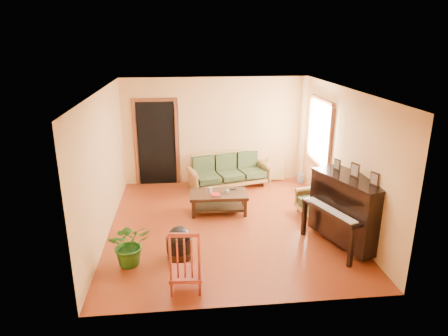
{
  "coord_description": "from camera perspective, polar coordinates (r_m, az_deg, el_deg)",
  "views": [
    {
      "loc": [
        -0.81,
        -7.03,
        3.5
      ],
      "look_at": [
        -0.04,
        0.2,
        1.1
      ],
      "focal_mm": 32.0,
      "sensor_mm": 36.0,
      "label": 1
    }
  ],
  "objects": [
    {
      "name": "leaning_frame",
      "position": [
        10.22,
        7.43,
        -0.12
      ],
      "size": [
        0.46,
        0.11,
        0.61
      ],
      "primitive_type": "cube",
      "rotation": [
        0.0,
        0.0,
        -0.02
      ],
      "color": "gold",
      "rests_on": "floor"
    },
    {
      "name": "window",
      "position": [
        9.08,
        13.58,
        5.04
      ],
      "size": [
        0.12,
        1.36,
        1.46
      ],
      "primitive_type": "cube",
      "color": "white",
      "rests_on": "right_wall"
    },
    {
      "name": "glass_jar",
      "position": [
        8.27,
        0.52,
        -3.34
      ],
      "size": [
        0.1,
        0.1,
        0.05
      ],
      "primitive_type": "cylinder",
      "rotation": [
        0.0,
        0.0,
        0.32
      ],
      "color": "silver",
      "rests_on": "coffee_table"
    },
    {
      "name": "potted_plant",
      "position": [
        6.63,
        -13.3,
        -10.48
      ],
      "size": [
        0.76,
        0.69,
        0.74
      ],
      "primitive_type": "imported",
      "rotation": [
        0.0,
        0.0,
        0.19
      ],
      "color": "#25611B",
      "rests_on": "floor"
    },
    {
      "name": "red_chair",
      "position": [
        5.86,
        -5.48,
        -12.68
      ],
      "size": [
        0.5,
        0.54,
        0.99
      ],
      "primitive_type": "cube",
      "rotation": [
        0.0,
        0.0,
        -0.07
      ],
      "color": "maroon",
      "rests_on": "floor"
    },
    {
      "name": "footstool",
      "position": [
        6.75,
        -6.38,
        -11.04
      ],
      "size": [
        0.45,
        0.45,
        0.41
      ],
      "primitive_type": "cylinder",
      "rotation": [
        0.0,
        0.0,
        0.04
      ],
      "color": "black",
      "rests_on": "floor"
    },
    {
      "name": "candle",
      "position": [
        8.22,
        -1.92,
        -3.21
      ],
      "size": [
        0.09,
        0.09,
        0.13
      ],
      "primitive_type": "cylinder",
      "rotation": [
        0.0,
        0.0,
        0.2
      ],
      "color": "silver",
      "rests_on": "coffee_table"
    },
    {
      "name": "ceramic_crock",
      "position": [
        10.24,
        10.84,
        -1.41
      ],
      "size": [
        0.22,
        0.22,
        0.22
      ],
      "primitive_type": "cylinder",
      "rotation": [
        0.0,
        0.0,
        -0.28
      ],
      "color": "#3653A4",
      "rests_on": "floor"
    },
    {
      "name": "remote",
      "position": [
        8.43,
        1.08,
        -3.05
      ],
      "size": [
        0.17,
        0.07,
        0.02
      ],
      "primitive_type": "cube",
      "rotation": [
        0.0,
        0.0,
        0.14
      ],
      "color": "black",
      "rests_on": "coffee_table"
    },
    {
      "name": "armchair",
      "position": [
        8.33,
        13.02,
        -4.29
      ],
      "size": [
        0.84,
        0.87,
        0.75
      ],
      "primitive_type": "cube",
      "rotation": [
        0.0,
        0.0,
        0.19
      ],
      "color": "olive",
      "rests_on": "floor"
    },
    {
      "name": "coffee_table",
      "position": [
        8.33,
        -0.77,
        -4.97
      ],
      "size": [
        1.2,
        0.69,
        0.43
      ],
      "primitive_type": "cube",
      "rotation": [
        0.0,
        0.0,
        -0.04
      ],
      "color": "black",
      "rests_on": "floor"
    },
    {
      "name": "book",
      "position": [
        8.14,
        -1.82,
        -3.83
      ],
      "size": [
        0.18,
        0.24,
        0.02
      ],
      "primitive_type": "imported",
      "rotation": [
        0.0,
        0.0,
        -0.02
      ],
      "color": "#A51616",
      "rests_on": "coffee_table"
    },
    {
      "name": "sofa",
      "position": [
        9.64,
        0.8,
        -0.41
      ],
      "size": [
        2.07,
        1.27,
        0.83
      ],
      "primitive_type": "cube",
      "rotation": [
        0.0,
        0.0,
        0.26
      ],
      "color": "olive",
      "rests_on": "floor"
    },
    {
      "name": "doorway",
      "position": [
        9.85,
        -9.6,
        3.45
      ],
      "size": [
        1.08,
        0.16,
        2.05
      ],
      "primitive_type": "cube",
      "color": "black",
      "rests_on": "floor"
    },
    {
      "name": "piano",
      "position": [
        7.26,
        17.35,
        -5.93
      ],
      "size": [
        1.27,
        1.62,
        1.25
      ],
      "primitive_type": "cube",
      "rotation": [
        0.0,
        0.0,
        0.35
      ],
      "color": "black",
      "rests_on": "floor"
    },
    {
      "name": "floor",
      "position": [
        7.89,
        0.47,
        -8.05
      ],
      "size": [
        5.0,
        5.0,
        0.0
      ],
      "primitive_type": "plane",
      "color": "#64210D",
      "rests_on": "ground"
    }
  ]
}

